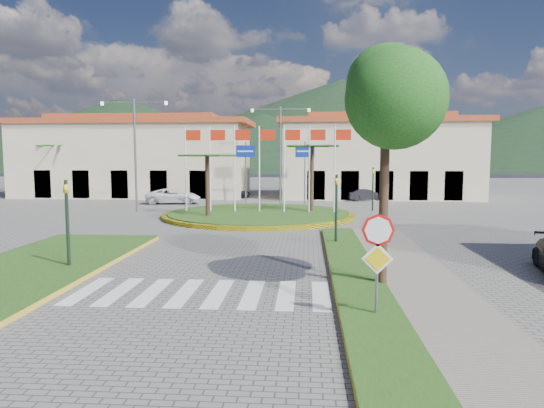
# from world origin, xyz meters

# --- Properties ---
(ground) EXTENTS (160.00, 160.00, 0.00)m
(ground) POSITION_xyz_m (0.00, 0.00, 0.00)
(ground) COLOR slate
(ground) RESTS_ON ground
(sidewalk_right) EXTENTS (4.00, 28.00, 0.15)m
(sidewalk_right) POSITION_xyz_m (6.00, 2.00, 0.07)
(sidewalk_right) COLOR gray
(sidewalk_right) RESTS_ON ground
(verge_right) EXTENTS (1.60, 28.00, 0.18)m
(verge_right) POSITION_xyz_m (4.80, 2.00, 0.09)
(verge_right) COLOR #1F4614
(verge_right) RESTS_ON ground
(median_left) EXTENTS (5.00, 14.00, 0.18)m
(median_left) POSITION_xyz_m (-6.50, 6.00, 0.09)
(median_left) COLOR #1F4614
(median_left) RESTS_ON ground
(crosswalk) EXTENTS (8.00, 3.00, 0.01)m
(crosswalk) POSITION_xyz_m (0.00, 4.00, 0.01)
(crosswalk) COLOR silver
(crosswalk) RESTS_ON ground
(roundabout_island) EXTENTS (12.70, 12.70, 6.00)m
(roundabout_island) POSITION_xyz_m (0.00, 22.00, 0.18)
(roundabout_island) COLOR yellow
(roundabout_island) RESTS_ON ground
(stop_sign) EXTENTS (0.80, 0.11, 2.65)m
(stop_sign) POSITION_xyz_m (4.90, 1.96, 1.79)
(stop_sign) COLOR slate
(stop_sign) RESTS_ON ground
(deciduous_tree) EXTENTS (3.60, 3.60, 6.80)m
(deciduous_tree) POSITION_xyz_m (5.50, 5.00, 5.18)
(deciduous_tree) COLOR black
(deciduous_tree) RESTS_ON ground
(traffic_light_left) EXTENTS (0.15, 0.18, 3.20)m
(traffic_light_left) POSITION_xyz_m (-5.20, 6.50, 1.94)
(traffic_light_left) COLOR black
(traffic_light_left) RESTS_ON ground
(traffic_light_right) EXTENTS (0.15, 0.18, 3.20)m
(traffic_light_right) POSITION_xyz_m (4.50, 12.00, 1.94)
(traffic_light_right) COLOR black
(traffic_light_right) RESTS_ON ground
(traffic_light_far) EXTENTS (0.18, 0.15, 3.20)m
(traffic_light_far) POSITION_xyz_m (8.00, 26.00, 1.94)
(traffic_light_far) COLOR black
(traffic_light_far) RESTS_ON ground
(direction_sign_west) EXTENTS (1.60, 0.14, 5.20)m
(direction_sign_west) POSITION_xyz_m (-2.00, 30.97, 3.53)
(direction_sign_west) COLOR slate
(direction_sign_west) RESTS_ON ground
(direction_sign_east) EXTENTS (1.60, 0.14, 5.20)m
(direction_sign_east) POSITION_xyz_m (3.00, 30.97, 3.53)
(direction_sign_east) COLOR slate
(direction_sign_east) RESTS_ON ground
(street_lamp_centre) EXTENTS (4.80, 0.16, 8.00)m
(street_lamp_centre) POSITION_xyz_m (1.00, 30.00, 4.50)
(street_lamp_centre) COLOR slate
(street_lamp_centre) RESTS_ON ground
(street_lamp_west) EXTENTS (4.80, 0.16, 8.00)m
(street_lamp_west) POSITION_xyz_m (-9.00, 24.00, 4.50)
(street_lamp_west) COLOR slate
(street_lamp_west) RESTS_ON ground
(building_left) EXTENTS (23.32, 9.54, 8.05)m
(building_left) POSITION_xyz_m (-14.00, 38.00, 3.90)
(building_left) COLOR beige
(building_left) RESTS_ON ground
(building_right) EXTENTS (19.08, 9.54, 8.05)m
(building_right) POSITION_xyz_m (10.00, 38.00, 3.90)
(building_right) COLOR beige
(building_right) RESTS_ON ground
(hill_far_west) EXTENTS (140.00, 140.00, 22.00)m
(hill_far_west) POSITION_xyz_m (-55.00, 140.00, 11.00)
(hill_far_west) COLOR black
(hill_far_west) RESTS_ON ground
(hill_far_mid) EXTENTS (180.00, 180.00, 30.00)m
(hill_far_mid) POSITION_xyz_m (15.00, 160.00, 15.00)
(hill_far_mid) COLOR black
(hill_far_mid) RESTS_ON ground
(hill_far_east) EXTENTS (120.00, 120.00, 18.00)m
(hill_far_east) POSITION_xyz_m (70.00, 135.00, 9.00)
(hill_far_east) COLOR black
(hill_far_east) RESTS_ON ground
(hill_near_back) EXTENTS (110.00, 110.00, 16.00)m
(hill_near_back) POSITION_xyz_m (-10.00, 130.00, 8.00)
(hill_near_back) COLOR black
(hill_near_back) RESTS_ON ground
(white_van) EXTENTS (4.84, 2.82, 1.27)m
(white_van) POSITION_xyz_m (-8.06, 30.22, 0.63)
(white_van) COLOR white
(white_van) RESTS_ON ground
(car_dark_a) EXTENTS (3.50, 1.51, 1.18)m
(car_dark_a) POSITION_xyz_m (-3.94, 36.00, 0.59)
(car_dark_a) COLOR black
(car_dark_a) RESTS_ON ground
(car_dark_b) EXTENTS (3.46, 1.71, 1.09)m
(car_dark_b) POSITION_xyz_m (8.48, 33.91, 0.55)
(car_dark_b) COLOR black
(car_dark_b) RESTS_ON ground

